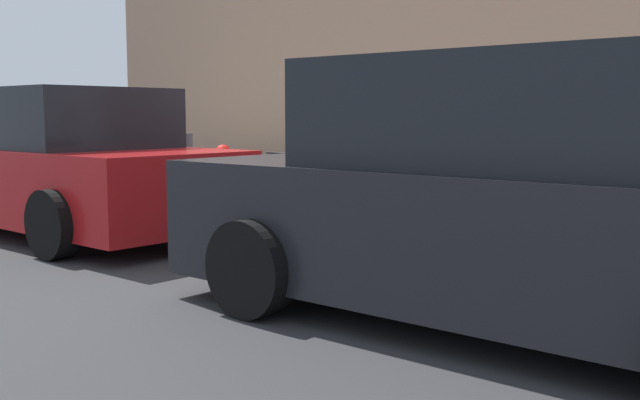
{
  "coord_description": "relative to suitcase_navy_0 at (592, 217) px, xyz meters",
  "views": [
    {
      "loc": [
        -6.48,
        5.67,
        1.31
      ],
      "look_at": [
        -1.97,
        0.7,
        0.54
      ],
      "focal_mm": 42.4,
      "sensor_mm": 36.0,
      "label": 1
    }
  ],
  "objects": [
    {
      "name": "parked_car_charcoal_0",
      "position": [
        -0.46,
        2.21,
        0.36
      ],
      "size": [
        4.57,
        2.24,
        1.65
      ],
      "color": "black",
      "rests_on": "ground_plane"
    },
    {
      "name": "suitcase_red_3",
      "position": [
        1.74,
        -0.03,
        0.06
      ],
      "size": [
        0.51,
        0.27,
        0.73
      ],
      "color": "red",
      "rests_on": "sidewalk_curb"
    },
    {
      "name": "suitcase_silver_4",
      "position": [
        2.31,
        -0.03,
        0.1
      ],
      "size": [
        0.43,
        0.23,
        1.04
      ],
      "color": "#9EA0A8",
      "rests_on": "sidewalk_curb"
    },
    {
      "name": "bollard_post",
      "position": [
        5.54,
        0.11,
        0.18
      ],
      "size": [
        0.15,
        0.15,
        0.91
      ],
      "primitive_type": "cylinder",
      "color": "#333338",
      "rests_on": "sidewalk_curb"
    },
    {
      "name": "ground_plane",
      "position": [
        3.84,
        0.77,
        -0.41
      ],
      "size": [
        40.0,
        40.0,
        0.0
      ],
      "primitive_type": "plane",
      "color": "#333335"
    },
    {
      "name": "suitcase_olive_6",
      "position": [
        3.38,
        -0.08,
        0.05
      ],
      "size": [
        0.5,
        0.25,
        0.85
      ],
      "color": "#59601E",
      "rests_on": "sidewalk_curb"
    },
    {
      "name": "suitcase_maroon_2",
      "position": [
        1.15,
        -0.02,
        0.11
      ],
      "size": [
        0.46,
        0.25,
        0.82
      ],
      "color": "maroon",
      "rests_on": "sidewalk_curb"
    },
    {
      "name": "sidewalk_curb",
      "position": [
        3.84,
        -1.73,
        -0.34
      ],
      "size": [
        18.0,
        5.0,
        0.14
      ],
      "primitive_type": "cube",
      "color": "#ADA89E",
      "rests_on": "ground_plane"
    },
    {
      "name": "fire_hydrant",
      "position": [
        4.98,
        -0.04,
        0.13
      ],
      "size": [
        0.39,
        0.21,
        0.77
      ],
      "color": "red",
      "rests_on": "sidewalk_curb"
    },
    {
      "name": "suitcase_navy_0",
      "position": [
        0.0,
        0.0,
        0.0
      ],
      "size": [
        0.44,
        0.24,
        0.75
      ],
      "color": "navy",
      "rests_on": "sidewalk_curb"
    },
    {
      "name": "suitcase_navy_7",
      "position": [
        3.98,
        -0.08,
        0.05
      ],
      "size": [
        0.5,
        0.22,
        0.71
      ],
      "color": "navy",
      "rests_on": "sidewalk_curb"
    },
    {
      "name": "suitcase_black_1",
      "position": [
        0.57,
        -0.09,
        0.02
      ],
      "size": [
        0.5,
        0.27,
        0.85
      ],
      "color": "black",
      "rests_on": "sidewalk_curb"
    },
    {
      "name": "parked_car_red_1",
      "position": [
        5.09,
        2.21,
        0.33
      ],
      "size": [
        4.57,
        2.09,
        1.58
      ],
      "color": "#AD1619",
      "rests_on": "ground_plane"
    },
    {
      "name": "suitcase_teal_5",
      "position": [
        2.83,
        -0.04,
        0.1
      ],
      "size": [
        0.4,
        0.25,
        0.8
      ],
      "color": "#0F606B",
      "rests_on": "sidewalk_curb"
    }
  ]
}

